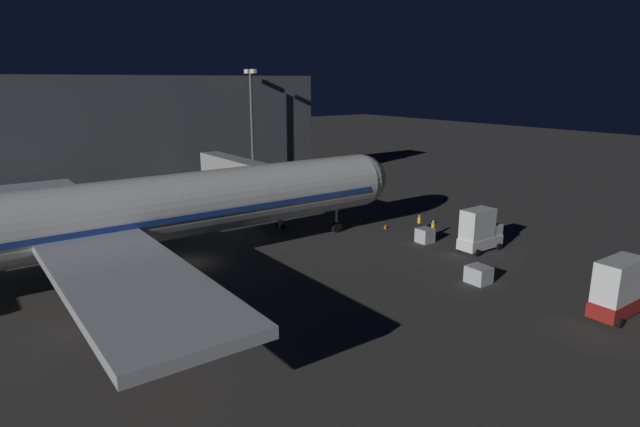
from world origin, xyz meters
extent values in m
plane|color=#383533|center=(0.00, 0.00, 0.00)|extent=(320.00, 320.00, 0.00)
cylinder|color=silver|center=(0.00, 6.27, 5.68)|extent=(5.87, 54.51, 5.87)
sphere|color=silver|center=(0.00, -20.99, 5.68)|extent=(5.76, 5.76, 5.76)
cube|color=navy|center=(0.00, 6.27, 5.24)|extent=(5.93, 52.33, 0.50)
cube|color=black|center=(0.00, -19.23, 6.71)|extent=(3.23, 1.40, 0.90)
cube|color=#B7BABF|center=(0.00, 9.27, 4.65)|extent=(49.34, 7.77, 0.70)
cylinder|color=#B7BABF|center=(-8.52, 8.27, 2.69)|extent=(2.93, 5.40, 2.93)
cylinder|color=black|center=(-8.52, 5.57, 2.69)|extent=(2.49, 0.15, 2.49)
cylinder|color=#B7BABF|center=(8.52, 8.27, 2.69)|extent=(2.93, 5.40, 2.93)
cylinder|color=black|center=(8.52, 5.57, 2.69)|extent=(2.49, 0.15, 2.49)
cylinder|color=#B7BABF|center=(0.00, -17.49, 2.27)|extent=(0.28, 0.28, 2.15)
cylinder|color=black|center=(0.00, -17.49, 0.60)|extent=(0.45, 1.20, 1.20)
cylinder|color=#B7BABF|center=(-4.20, 10.27, 2.27)|extent=(0.28, 0.28, 2.15)
cylinder|color=black|center=(-4.20, 9.62, 0.60)|extent=(0.45, 1.20, 1.20)
cylinder|color=black|center=(-4.20, 10.92, 0.60)|extent=(0.45, 1.20, 1.20)
cylinder|color=#B7BABF|center=(4.20, 10.27, 2.27)|extent=(0.28, 0.28, 2.15)
cylinder|color=black|center=(4.20, 9.62, 0.60)|extent=(0.45, 1.20, 1.20)
cylinder|color=black|center=(4.20, 10.92, 0.60)|extent=(0.45, 1.20, 1.20)
cube|color=#9E9E99|center=(14.06, -13.18, 5.68)|extent=(19.93, 2.60, 2.50)
cube|color=#9E9E99|center=(4.10, -13.18, 5.68)|extent=(3.20, 3.40, 3.00)
cube|color=black|center=(2.70, -13.18, 5.68)|extent=(0.70, 3.20, 2.70)
cylinder|color=#B7BABF|center=(5.10, -13.18, 2.22)|extent=(0.56, 0.56, 4.43)
cylinder|color=black|center=(4.50, -13.18, 0.30)|extent=(0.25, 0.60, 0.60)
cylinder|color=black|center=(5.70, -13.18, 0.30)|extent=(0.25, 0.60, 0.60)
cube|color=#4C4F54|center=(31.00, 6.27, 8.72)|extent=(6.00, 80.00, 17.45)
cylinder|color=#59595E|center=(25.50, -21.07, 8.89)|extent=(0.40, 0.40, 17.79)
cube|color=#F9EFC6|center=(24.60, -21.07, 18.04)|extent=(1.10, 0.50, 0.60)
cube|color=#F9EFC6|center=(26.40, -21.07, 18.04)|extent=(1.10, 0.50, 0.60)
cube|color=silver|center=(-13.71, -25.23, 0.90)|extent=(2.00, 4.88, 1.10)
cube|color=silver|center=(-13.71, -24.62, 2.92)|extent=(1.90, 3.41, 2.94)
cube|color=silver|center=(-13.71, -26.86, 2.00)|extent=(1.80, 1.60, 1.10)
cylinder|color=black|center=(-14.77, -26.93, 0.35)|extent=(0.24, 0.70, 0.70)
cylinder|color=black|center=(-12.65, -26.93, 0.35)|extent=(0.24, 0.70, 0.70)
cylinder|color=black|center=(-14.77, -23.52, 0.35)|extent=(0.24, 0.70, 0.70)
cylinder|color=black|center=(-12.65, -23.52, 0.35)|extent=(0.24, 0.70, 0.70)
cube|color=maroon|center=(-29.30, -21.04, 0.90)|extent=(2.00, 6.00, 1.10)
cube|color=silver|center=(-29.30, -20.29, 2.94)|extent=(1.90, 4.20, 2.99)
cube|color=maroon|center=(-29.30, -23.24, 2.00)|extent=(1.80, 1.60, 1.10)
cylinder|color=black|center=(-28.24, -23.14, 0.35)|extent=(0.24, 0.70, 0.70)
cylinder|color=black|center=(-30.36, -18.94, 0.35)|extent=(0.24, 0.70, 0.70)
cylinder|color=black|center=(-28.24, -18.94, 0.35)|extent=(0.24, 0.70, 0.70)
cube|color=#B7BABF|center=(-8.54, -22.78, 0.76)|extent=(1.55, 1.56, 1.53)
cube|color=#B7BABF|center=(-19.16, -17.91, 0.72)|extent=(1.85, 1.69, 1.45)
cylinder|color=black|center=(-7.56, -25.10, 0.43)|extent=(0.28, 0.28, 0.86)
cylinder|color=yellow|center=(-7.56, -25.10, 1.20)|extent=(0.40, 0.40, 0.68)
sphere|color=tan|center=(-7.56, -25.10, 1.66)|extent=(0.24, 0.24, 0.24)
sphere|color=white|center=(-7.56, -25.10, 1.71)|extent=(0.23, 0.23, 0.23)
cylinder|color=black|center=(-5.09, -25.53, 0.45)|extent=(0.28, 0.28, 0.91)
cylinder|color=yellow|center=(-5.09, -25.53, 1.25)|extent=(0.40, 0.40, 0.68)
sphere|color=tan|center=(-5.09, -25.53, 1.71)|extent=(0.24, 0.24, 0.24)
sphere|color=yellow|center=(-5.09, -25.53, 1.76)|extent=(0.23, 0.23, 0.23)
cone|color=orange|center=(-2.20, -22.99, 0.28)|extent=(0.36, 0.36, 0.55)
cone|color=orange|center=(2.20, -22.99, 0.28)|extent=(0.36, 0.36, 0.55)
camera|label=1|loc=(-44.95, 17.66, 16.77)|focal=29.36mm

